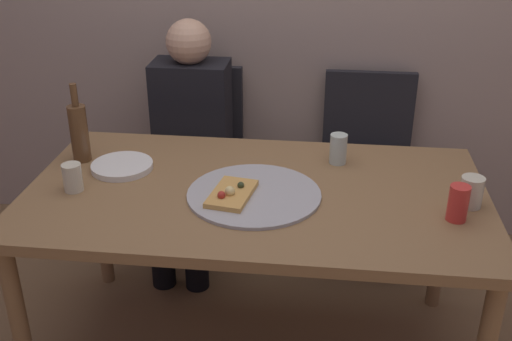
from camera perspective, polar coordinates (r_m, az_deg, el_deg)
The scene contains 12 objects.
dining_table at distance 2.21m, azimuth -0.03°, elevation -3.46°, with size 1.64×0.91×0.74m.
pizza_tray at distance 2.13m, azimuth -0.32°, elevation -2.23°, with size 0.47×0.47×0.01m, color #ADADB2.
pizza_slice_last at distance 2.10m, azimuth -2.31°, elevation -2.15°, with size 0.16×0.24×0.05m.
wine_bottle at distance 2.45m, azimuth -16.22°, elevation 3.52°, with size 0.07×0.07×0.31m.
tumbler_near at distance 2.37m, azimuth 7.71°, elevation 2.02°, with size 0.07×0.07×0.12m, color #B7C6BC.
tumbler_far at distance 2.17m, azimuth 19.50°, elevation -1.89°, with size 0.08×0.08×0.11m, color beige.
wine_glass at distance 2.24m, azimuth -16.79°, elevation -0.63°, with size 0.07×0.07×0.10m, color beige.
soda_can at distance 2.06m, azimuth 18.39°, elevation -2.91°, with size 0.07×0.07×0.12m, color red.
plate_stack at distance 2.37m, azimuth -12.41°, elevation 0.40°, with size 0.23×0.23×0.02m, color white.
chair_left at distance 3.10m, azimuth -5.59°, elevation 2.21°, with size 0.44×0.44×0.90m.
chair_right at distance 3.04m, azimuth 10.31°, elevation 1.43°, with size 0.44×0.44×0.90m.
guest_in_sweater at distance 2.91m, azimuth -6.31°, elevation 3.32°, with size 0.36×0.56×1.17m.
Camera 1 is at (0.23, -1.91, 1.75)m, focal length 42.75 mm.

